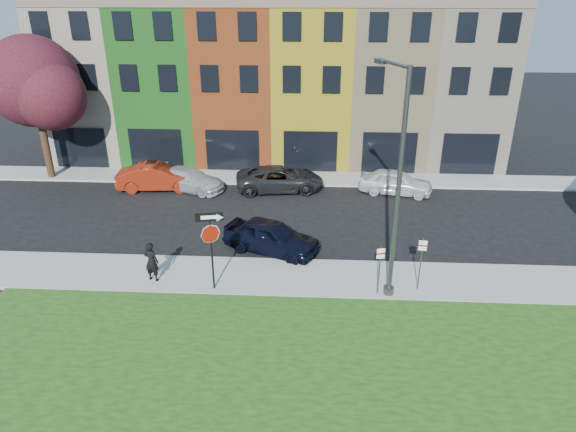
# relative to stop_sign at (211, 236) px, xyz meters

# --- Properties ---
(ground) EXTENTS (120.00, 120.00, 0.00)m
(ground) POSITION_rel_stop_sign_xyz_m (3.61, -1.91, -2.46)
(ground) COLOR black
(ground) RESTS_ON ground
(sidewalk_near) EXTENTS (40.00, 3.00, 0.12)m
(sidewalk_near) POSITION_rel_stop_sign_xyz_m (5.61, 1.09, -2.40)
(sidewalk_near) COLOR gray
(sidewalk_near) RESTS_ON ground
(sidewalk_far) EXTENTS (40.00, 2.40, 0.12)m
(sidewalk_far) POSITION_rel_stop_sign_xyz_m (0.61, 13.09, -2.40)
(sidewalk_far) COLOR gray
(sidewalk_far) RESTS_ON ground
(rowhouse_block) EXTENTS (30.00, 10.12, 10.00)m
(rowhouse_block) POSITION_rel_stop_sign_xyz_m (1.11, 19.27, 2.52)
(rowhouse_block) COLOR beige
(rowhouse_block) RESTS_ON ground
(stop_sign) EXTENTS (1.04, 0.24, 3.30)m
(stop_sign) POSITION_rel_stop_sign_xyz_m (0.00, 0.00, 0.00)
(stop_sign) COLOR black
(stop_sign) RESTS_ON sidewalk_near
(man) EXTENTS (0.83, 0.72, 1.71)m
(man) POSITION_rel_stop_sign_xyz_m (-2.61, 0.50, -1.49)
(man) COLOR black
(man) RESTS_ON sidewalk_near
(sedan_near) EXTENTS (4.98, 5.74, 1.52)m
(sedan_near) POSITION_rel_stop_sign_xyz_m (2.01, 3.45, -1.71)
(sedan_near) COLOR black
(sedan_near) RESTS_ON ground
(parked_car_red) EXTENTS (2.59, 5.09, 1.57)m
(parked_car_red) POSITION_rel_stop_sign_xyz_m (-5.37, 10.90, -1.68)
(parked_car_red) COLOR maroon
(parked_car_red) RESTS_ON ground
(parked_car_silver) EXTENTS (4.75, 5.67, 1.30)m
(parked_car_silver) POSITION_rel_stop_sign_xyz_m (-3.58, 10.96, -1.81)
(parked_car_silver) COLOR #B0AFB4
(parked_car_silver) RESTS_ON ground
(parked_car_dark) EXTENTS (3.73, 5.78, 1.43)m
(parked_car_dark) POSITION_rel_stop_sign_xyz_m (1.87, 11.19, -1.75)
(parked_car_dark) COLOR black
(parked_car_dark) RESTS_ON ground
(parked_car_white) EXTENTS (3.31, 4.87, 1.44)m
(parked_car_white) POSITION_rel_stop_sign_xyz_m (8.65, 11.01, -1.75)
(parked_car_white) COLOR silver
(parked_car_white) RESTS_ON ground
(street_lamp) EXTENTS (1.14, 2.47, 8.72)m
(street_lamp) POSITION_rel_stop_sign_xyz_m (6.86, 0.17, 2.05)
(street_lamp) COLOR #46494B
(street_lamp) RESTS_ON sidewalk_near
(parking_sign_a) EXTENTS (0.32, 0.12, 2.08)m
(parking_sign_a) POSITION_rel_stop_sign_xyz_m (6.49, -0.02, -1.04)
(parking_sign_a) COLOR #46494B
(parking_sign_a) RESTS_ON sidewalk_near
(parking_sign_b) EXTENTS (0.32, 0.10, 2.28)m
(parking_sign_b) POSITION_rel_stop_sign_xyz_m (8.13, 0.39, -0.93)
(parking_sign_b) COLOR #46494B
(parking_sign_b) RESTS_ON sidewalk_near
(tree_purple) EXTENTS (6.40, 5.60, 8.58)m
(tree_purple) POSITION_rel_stop_sign_xyz_m (-12.61, 12.50, 3.43)
(tree_purple) COLOR black
(tree_purple) RESTS_ON sidewalk_far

